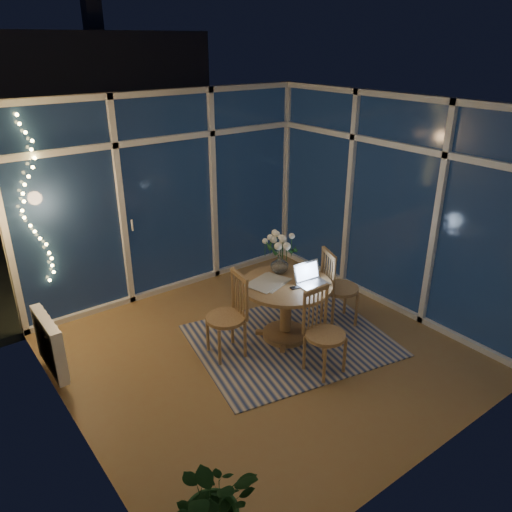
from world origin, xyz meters
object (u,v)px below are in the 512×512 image
Objects in this scene: chair_right at (340,286)px; dining_table at (286,311)px; flower_vase at (280,264)px; chair_left at (226,316)px; laptop at (313,275)px; chair_front at (326,333)px; potted_plant at (215,510)px.

dining_table is at bearing 100.26° from chair_right.
dining_table is 0.53m from flower_vase.
chair_left is 0.98× the size of chair_right.
chair_left reaches higher than dining_table.
chair_right is 0.79m from flower_vase.
dining_table is 0.75m from chair_left.
laptop is 1.56× the size of flower_vase.
chair_left is at bearing 165.58° from laptop.
chair_left is 2.88× the size of laptop.
chair_front is 4.33× the size of flower_vase.
laptop is at bearing -43.05° from dining_table.
laptop reaches higher than dining_table.
chair_front is 1.20× the size of potted_plant.
flower_vase is at bearing 42.62° from potted_plant.
chair_front is at bearing -97.57° from dining_table.
chair_right is at bearing 35.18° from chair_front.
chair_front is (0.63, -0.85, -0.02)m from chair_left.
chair_front is at bearing -115.58° from laptop.
flower_vase is (0.11, 0.26, 0.45)m from dining_table.
chair_right is at bearing 87.61° from chair_left.
flower_vase is at bearing 106.92° from chair_left.
flower_vase reaches higher than dining_table.
chair_left is 1.06m from chair_front.
chair_left is 1.04m from laptop.
chair_front is at bearing 43.98° from chair_left.
dining_table is 0.75m from chair_right.
chair_front is at bearing 146.73° from chair_right.
flower_vase is at bearing 77.83° from chair_right.
dining_table is at bearing 88.04° from chair_left.
laptop is (0.31, 0.53, 0.35)m from chair_front.
flower_vase is (-0.10, 0.46, -0.02)m from laptop.
chair_front is at bearing 27.11° from potted_plant.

